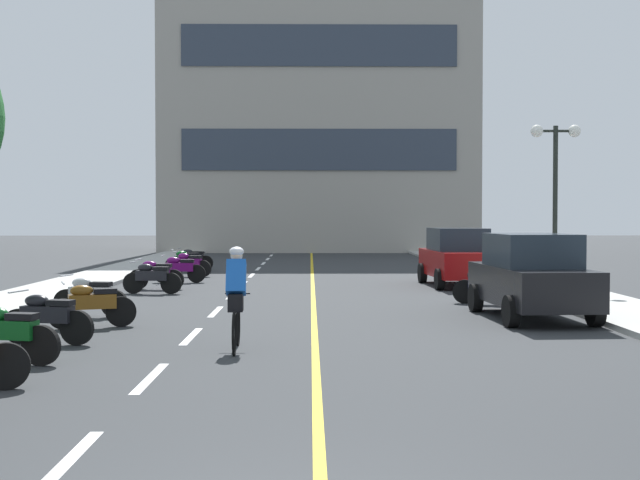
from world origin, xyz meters
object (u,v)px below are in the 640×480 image
at_px(motorcycle_2, 6,333).
at_px(motorcycle_10, 189,264).
at_px(motorcycle_8, 156,274).
at_px(street_lamp_mid, 555,167).
at_px(motorcycle_3, 47,317).
at_px(motorcycle_4, 92,304).
at_px(motorcycle_6, 487,285).
at_px(motorcycle_7, 152,277).
at_px(parked_car_mid, 457,257).
at_px(motorcycle_11, 186,261).
at_px(parked_car_near, 531,276).
at_px(cyclist_rider, 236,296).
at_px(motorcycle_5, 90,295).
at_px(motorcycle_9, 179,268).
at_px(motorcycle_12, 192,259).

distance_m(motorcycle_2, motorcycle_10, 18.28).
bearing_deg(motorcycle_8, street_lamp_mid, -3.63).
bearing_deg(motorcycle_3, motorcycle_4, 84.04).
distance_m(motorcycle_6, motorcycle_7, 9.35).
distance_m(parked_car_mid, motorcycle_11, 11.33).
xyz_separation_m(motorcycle_8, motorcycle_10, (0.22, 5.36, 0.00)).
bearing_deg(parked_car_near, parked_car_mid, 90.69).
height_order(motorcycle_4, cyclist_rider, cyclist_rider).
distance_m(parked_car_near, motorcycle_2, 10.76).
relative_size(motorcycle_2, motorcycle_3, 1.00).
relative_size(parked_car_near, motorcycle_2, 2.56).
bearing_deg(motorcycle_2, motorcycle_5, 92.92).
xyz_separation_m(motorcycle_6, cyclist_rider, (-5.63, -7.20, 0.41)).
distance_m(motorcycle_3, motorcycle_9, 13.47).
distance_m(motorcycle_8, motorcycle_10, 5.36).
bearing_deg(street_lamp_mid, motorcycle_4, -144.77).
distance_m(parked_car_near, motorcycle_4, 9.14).
bearing_deg(motorcycle_9, motorcycle_6, -38.32).
bearing_deg(parked_car_mid, motorcycle_11, 146.21).
height_order(parked_car_mid, motorcycle_4, parked_car_mid).
xyz_separation_m(parked_car_mid, motorcycle_9, (-8.93, 1.38, -0.44)).
relative_size(parked_car_mid, motorcycle_8, 2.52).
height_order(motorcycle_4, motorcycle_10, same).
bearing_deg(motorcycle_4, motorcycle_6, 27.05).
bearing_deg(motorcycle_6, motorcycle_4, -152.95).
relative_size(parked_car_near, motorcycle_7, 2.53).
xyz_separation_m(motorcycle_12, cyclist_rider, (3.56, -20.58, 0.41)).
distance_m(motorcycle_8, cyclist_rider, 12.08).
bearing_deg(motorcycle_5, parked_car_mid, 40.75).
distance_m(motorcycle_11, cyclist_rider, 19.35).
height_order(parked_car_mid, cyclist_rider, parked_car_mid).
xyz_separation_m(motorcycle_11, motorcycle_12, (0.00, 1.56, 0.00)).
bearing_deg(motorcycle_2, street_lamp_mid, 46.29).
bearing_deg(motorcycle_11, cyclist_rider, -79.38).
bearing_deg(motorcycle_7, motorcycle_4, -88.57).
bearing_deg(parked_car_near, street_lamp_mid, 70.00).
xyz_separation_m(motorcycle_8, motorcycle_9, (0.32, 2.52, 0.00)).
relative_size(motorcycle_3, motorcycle_6, 1.01).
bearing_deg(motorcycle_8, motorcycle_7, -83.87).
height_order(motorcycle_10, cyclist_rider, cyclist_rider).
relative_size(motorcycle_4, motorcycle_7, 0.96).
bearing_deg(motorcycle_7, motorcycle_8, 96.13).
bearing_deg(motorcycle_5, motorcycle_3, -85.83).
bearing_deg(cyclist_rider, motorcycle_9, 102.37).
bearing_deg(motorcycle_5, motorcycle_9, 87.05).
height_order(parked_car_near, motorcycle_3, parked_car_near).
bearing_deg(motorcycle_9, cyclist_rider, -77.63).
bearing_deg(motorcycle_6, motorcycle_12, 124.52).
relative_size(motorcycle_5, motorcycle_6, 1.02).
distance_m(motorcycle_10, cyclist_rider, 17.24).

